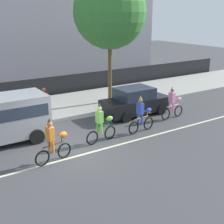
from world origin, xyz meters
name	(u,v)px	position (x,y,z in m)	size (l,w,h in m)	color
ground_plane	(71,152)	(0.00, 0.00, 0.00)	(80.00, 80.00, 0.00)	#424244
road_centre_line	(76,156)	(0.00, -0.50, 0.00)	(36.00, 0.14, 0.01)	beige
sidewalk_curb	(23,112)	(0.00, 6.50, 0.07)	(60.00, 5.00, 0.15)	#9E9B93
fence_line	(9,92)	(0.00, 9.40, 0.70)	(40.00, 0.08, 1.40)	black
building_backdrop	(3,38)	(2.17, 18.00, 3.54)	(28.00, 8.00, 7.09)	#99939E
parade_cyclist_orange	(53,143)	(-0.96, -0.44, 0.84)	(1.70, 0.54, 1.92)	black
parade_cyclist_lime	(101,125)	(1.72, 0.25, 0.84)	(1.72, 0.50, 1.92)	black
parade_cyclist_cobalt	(142,116)	(4.09, 0.24, 0.84)	(1.72, 0.50, 1.92)	black
parade_cyclist_pink	(173,104)	(6.89, 0.94, 0.84)	(1.72, 0.50, 1.92)	black
parked_car_black	(135,102)	(5.51, 2.66, 0.78)	(4.10, 1.92, 1.64)	black
street_tree_near_lamp	(110,12)	(5.51, 5.39, 5.81)	(4.50, 4.50, 7.92)	brown
pedestrian_onlooker	(45,101)	(0.84, 5.02, 1.01)	(0.32, 0.20, 1.62)	#33333D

